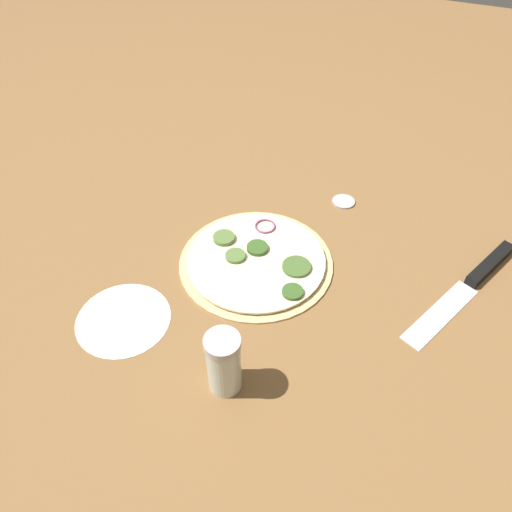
{
  "coord_description": "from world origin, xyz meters",
  "views": [
    {
      "loc": [
        -0.56,
        -0.23,
        0.63
      ],
      "look_at": [
        0.0,
        0.0,
        0.02
      ],
      "focal_mm": 35.0,
      "sensor_mm": 36.0,
      "label": 1
    }
  ],
  "objects_px": {
    "pizza": "(256,260)",
    "loose_cap": "(344,201)",
    "knife": "(478,276)",
    "spice_jar": "(224,363)"
  },
  "relations": [
    {
      "from": "pizza",
      "to": "loose_cap",
      "type": "relative_size",
      "value": 5.98
    },
    {
      "from": "knife",
      "to": "loose_cap",
      "type": "bearing_deg",
      "value": -88.39
    },
    {
      "from": "pizza",
      "to": "loose_cap",
      "type": "height_order",
      "value": "pizza"
    },
    {
      "from": "spice_jar",
      "to": "pizza",
      "type": "bearing_deg",
      "value": 12.02
    },
    {
      "from": "pizza",
      "to": "loose_cap",
      "type": "bearing_deg",
      "value": -23.48
    },
    {
      "from": "knife",
      "to": "spice_jar",
      "type": "height_order",
      "value": "spice_jar"
    },
    {
      "from": "pizza",
      "to": "knife",
      "type": "distance_m",
      "value": 0.38
    },
    {
      "from": "pizza",
      "to": "knife",
      "type": "bearing_deg",
      "value": -73.2
    },
    {
      "from": "spice_jar",
      "to": "knife",
      "type": "bearing_deg",
      "value": -41.91
    },
    {
      "from": "pizza",
      "to": "knife",
      "type": "xyz_separation_m",
      "value": [
        0.11,
        -0.36,
        0.0
      ]
    }
  ]
}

